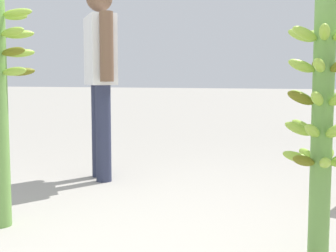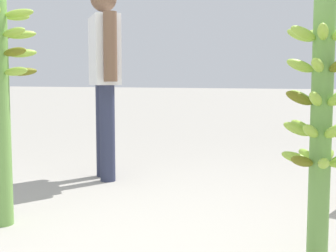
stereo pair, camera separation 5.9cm
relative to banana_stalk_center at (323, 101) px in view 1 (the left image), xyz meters
The scene contains 2 objects.
banana_stalk_center is the anchor object (origin of this frame).
vendor_person 2.25m from the banana_stalk_center, 148.25° to the left, with size 0.53×0.57×1.63m.
Camera 1 is at (1.08, -1.79, 0.86)m, focal length 50.00 mm.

